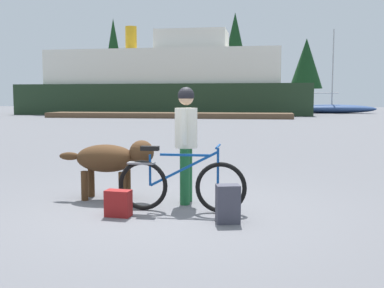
{
  "coord_description": "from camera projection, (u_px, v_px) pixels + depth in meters",
  "views": [
    {
      "loc": [
        1.3,
        -5.85,
        1.49
      ],
      "look_at": [
        0.2,
        0.89,
        0.82
      ],
      "focal_mm": 42.87,
      "sensor_mm": 36.0,
      "label": 1
    }
  ],
  "objects": [
    {
      "name": "dog",
      "position": [
        112.0,
        159.0,
        6.76
      ],
      "size": [
        1.46,
        0.48,
        0.89
      ],
      "color": "#472D19",
      "rests_on": "ground_plane"
    },
    {
      "name": "bicycle",
      "position": [
        180.0,
        184.0,
        6.04
      ],
      "size": [
        1.72,
        0.44,
        0.89
      ],
      "color": "black",
      "rests_on": "ground_plane"
    },
    {
      "name": "pine_tree_center",
      "position": [
        235.0,
        49.0,
        60.37
      ],
      "size": [
        4.27,
        4.27,
        12.79
      ],
      "color": "#4C331E",
      "rests_on": "ground_plane"
    },
    {
      "name": "pine_tree_far_right",
      "position": [
        306.0,
        64.0,
        60.37
      ],
      "size": [
        4.3,
        4.3,
        9.42
      ],
      "color": "#4C331E",
      "rests_on": "ground_plane"
    },
    {
      "name": "ferry_boat",
      "position": [
        166.0,
        84.0,
        44.14
      ],
      "size": [
        27.36,
        7.37,
        8.44
      ],
      "color": "#1E331E",
      "rests_on": "ground_plane"
    },
    {
      "name": "pine_tree_far_left",
      "position": [
        114.0,
        56.0,
        60.54
      ],
      "size": [
        3.33,
        3.33,
        12.03
      ],
      "color": "#4C331E",
      "rests_on": "ground_plane"
    },
    {
      "name": "sailboat_moored",
      "position": [
        332.0,
        109.0,
        47.42
      ],
      "size": [
        8.92,
        2.5,
        8.58
      ],
      "color": "navy",
      "rests_on": "ground_plane"
    },
    {
      "name": "person_cyclist",
      "position": [
        186.0,
        134.0,
        6.49
      ],
      "size": [
        0.32,
        0.53,
        1.66
      ],
      "color": "#19592D",
      "rests_on": "ground_plane"
    },
    {
      "name": "handbag_pannier",
      "position": [
        118.0,
        203.0,
        5.81
      ],
      "size": [
        0.33,
        0.21,
        0.34
      ],
      "primitive_type": "cube",
      "rotation": [
        0.0,
        0.0,
        -0.09
      ],
      "color": "maroon",
      "rests_on": "ground_plane"
    },
    {
      "name": "ground_plane",
      "position": [
        166.0,
        211.0,
        6.1
      ],
      "size": [
        160.0,
        160.0,
        0.0
      ],
      "primitive_type": "plane",
      "color": "slate"
    },
    {
      "name": "dock_pier",
      "position": [
        168.0,
        115.0,
        36.08
      ],
      "size": [
        19.32,
        2.91,
        0.4
      ],
      "primitive_type": "cube",
      "color": "brown",
      "rests_on": "ground_plane"
    },
    {
      "name": "pine_tree_mid_back",
      "position": [
        235.0,
        65.0,
        65.33
      ],
      "size": [
        3.21,
        3.21,
        10.35
      ],
      "color": "#4C331E",
      "rests_on": "ground_plane"
    },
    {
      "name": "backpack",
      "position": [
        228.0,
        204.0,
        5.51
      ],
      "size": [
        0.32,
        0.26,
        0.46
      ],
      "primitive_type": "cube",
      "rotation": [
        0.0,
        0.0,
        0.26
      ],
      "color": "#3F3F4C",
      "rests_on": "ground_plane"
    }
  ]
}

